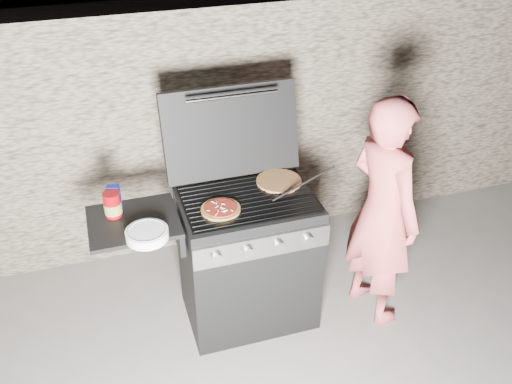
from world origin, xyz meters
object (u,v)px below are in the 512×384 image
object	(u,v)px
sauce_jar	(112,204)
person	(382,212)
gas_grill	(210,267)
pizza_topped	(221,209)

from	to	relation	value
sauce_jar	person	world-z (taller)	person
gas_grill	pizza_topped	world-z (taller)	pizza_topped
sauce_jar	pizza_topped	bearing A→B (deg)	-13.95
gas_grill	sauce_jar	size ratio (longest dim) A/B	9.02
gas_grill	pizza_topped	size ratio (longest dim) A/B	5.92
gas_grill	sauce_jar	world-z (taller)	sauce_jar
gas_grill	pizza_topped	distance (m)	0.48
gas_grill	pizza_topped	xyz separation A→B (m)	(0.07, -0.07, 0.47)
person	sauce_jar	bearing A→B (deg)	67.62
sauce_jar	person	distance (m)	1.60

